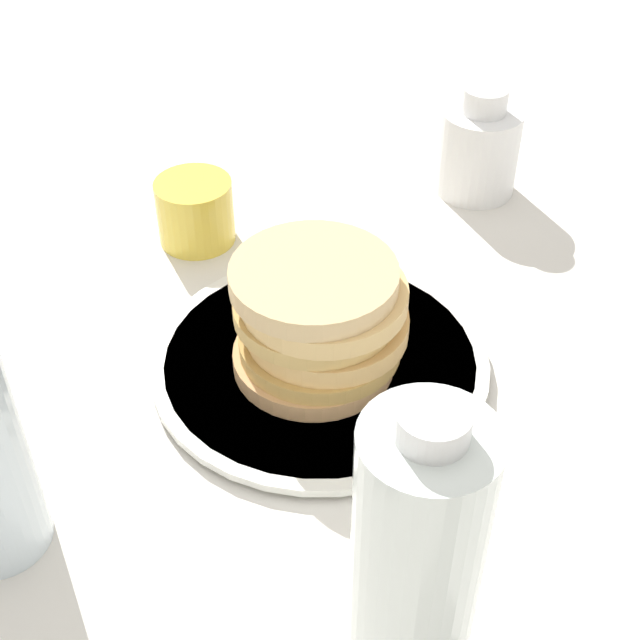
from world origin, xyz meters
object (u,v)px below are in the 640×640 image
(pancake_stack, at_px, (319,317))
(cream_jug, at_px, (479,148))
(juice_glass, at_px, (195,211))
(water_bottle_far, at_px, (425,551))
(plate, at_px, (320,361))

(pancake_stack, relative_size, cream_jug, 1.22)
(juice_glass, bearing_deg, pancake_stack, -63.15)
(juice_glass, height_order, water_bottle_far, water_bottle_far)
(cream_jug, bearing_deg, plate, -126.60)
(pancake_stack, xyz_separation_m, juice_glass, (-0.10, 0.21, -0.03))
(pancake_stack, height_order, cream_jug, cream_jug)
(pancake_stack, bearing_deg, plate, 71.77)
(plate, relative_size, cream_jug, 2.39)
(plate, height_order, pancake_stack, pancake_stack)
(plate, distance_m, juice_glass, 0.23)
(juice_glass, xyz_separation_m, water_bottle_far, (0.14, -0.47, 0.07))
(juice_glass, bearing_deg, cream_jug, 11.82)
(plate, relative_size, water_bottle_far, 1.33)
(pancake_stack, height_order, juice_glass, pancake_stack)
(juice_glass, relative_size, cream_jug, 0.64)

